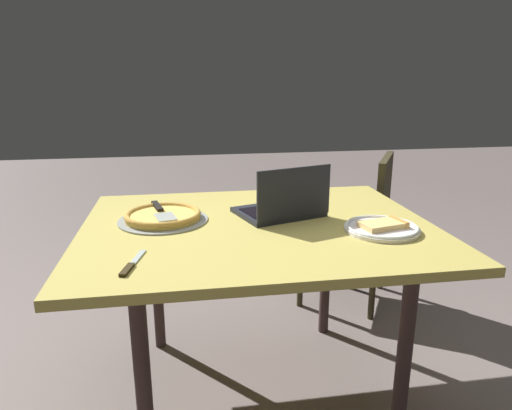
% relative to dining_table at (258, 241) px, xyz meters
% --- Properties ---
extents(ground_plane, '(12.00, 12.00, 0.00)m').
position_rel_dining_table_xyz_m(ground_plane, '(0.00, 0.00, -0.68)').
color(ground_plane, slate).
extents(dining_table, '(1.31, 1.04, 0.75)m').
position_rel_dining_table_xyz_m(dining_table, '(0.00, 0.00, 0.00)').
color(dining_table, tan).
rests_on(dining_table, ground_plane).
extents(laptop, '(0.38, 0.34, 0.21)m').
position_rel_dining_table_xyz_m(laptop, '(-0.11, -0.08, 0.11)').
color(laptop, '#20222B').
rests_on(laptop, dining_table).
extents(pizza_plate, '(0.27, 0.27, 0.04)m').
position_rel_dining_table_xyz_m(pizza_plate, '(-0.43, 0.15, 0.08)').
color(pizza_plate, white).
rests_on(pizza_plate, dining_table).
extents(pizza_tray, '(0.35, 0.35, 0.04)m').
position_rel_dining_table_xyz_m(pizza_tray, '(0.36, -0.10, 0.09)').
color(pizza_tray, '#949B98').
rests_on(pizza_tray, dining_table).
extents(table_knife, '(0.06, 0.20, 0.01)m').
position_rel_dining_table_xyz_m(table_knife, '(0.44, 0.33, 0.07)').
color(table_knife, '#B4C2BD').
rests_on(table_knife, dining_table).
extents(chair_near, '(0.61, 0.61, 0.87)m').
position_rel_dining_table_xyz_m(chair_near, '(-0.71, -0.74, -0.19)').
color(chair_near, '#34301C').
rests_on(chair_near, ground_plane).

